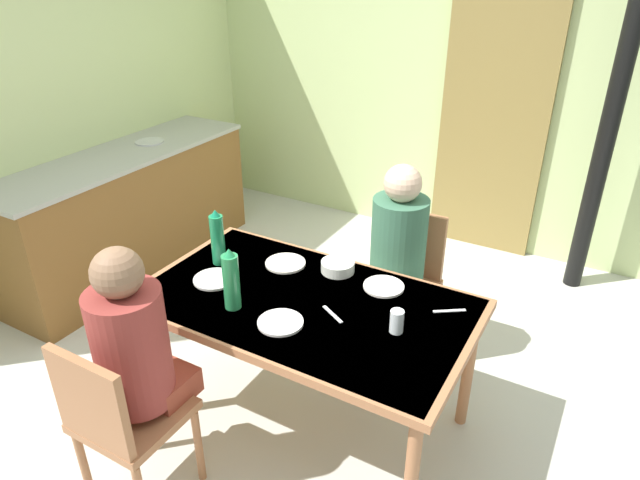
% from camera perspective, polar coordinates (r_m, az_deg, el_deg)
% --- Properties ---
extents(ground_plane, '(6.01, 6.01, 0.00)m').
position_cam_1_polar(ground_plane, '(3.29, -3.68, -14.30)').
color(ground_plane, beige).
extents(wall_back, '(4.34, 0.10, 2.58)m').
position_cam_1_polar(wall_back, '(4.64, 12.16, 15.71)').
color(wall_back, '#BED18D').
rests_on(wall_back, ground_plane).
extents(wall_left, '(0.10, 3.47, 2.58)m').
position_cam_1_polar(wall_left, '(4.42, -23.48, 13.55)').
color(wall_left, '#C0CF8F').
rests_on(wall_left, ground_plane).
extents(door_wooden, '(0.80, 0.05, 2.00)m').
position_cam_1_polar(door_wooden, '(4.52, 17.08, 10.98)').
color(door_wooden, olive).
rests_on(door_wooden, ground_plane).
extents(stove_pipe_column, '(0.12, 0.12, 2.58)m').
position_cam_1_polar(stove_pipe_column, '(4.09, 27.58, 11.72)').
color(stove_pipe_column, black).
rests_on(stove_pipe_column, ground_plane).
extents(kitchen_counter, '(0.61, 2.05, 0.91)m').
position_cam_1_polar(kitchen_counter, '(4.43, -18.85, 2.77)').
color(kitchen_counter, brown).
rests_on(kitchen_counter, ground_plane).
extents(dining_table, '(1.56, 0.90, 0.73)m').
position_cam_1_polar(dining_table, '(2.67, -1.61, -7.34)').
color(dining_table, '#A06641').
rests_on(dining_table, ground_plane).
extents(chair_near_diner, '(0.40, 0.40, 0.87)m').
position_cam_1_polar(chair_near_diner, '(2.53, -19.67, -16.62)').
color(chair_near_diner, '#A06641').
rests_on(chair_near_diner, ground_plane).
extents(chair_far_diner, '(0.40, 0.40, 0.87)m').
position_cam_1_polar(chair_far_diner, '(3.30, 8.47, -3.68)').
color(chair_far_diner, '#A06641').
rests_on(chair_far_diner, ground_plane).
extents(person_near_diner, '(0.30, 0.37, 0.77)m').
position_cam_1_polar(person_near_diner, '(2.41, -18.34, -9.94)').
color(person_near_diner, brown).
rests_on(person_near_diner, ground_plane).
extents(person_far_diner, '(0.30, 0.37, 0.77)m').
position_cam_1_polar(person_far_diner, '(3.05, 7.86, -0.28)').
color(person_far_diner, '#3B5F43').
rests_on(person_far_diner, ground_plane).
extents(water_bottle_green_near, '(0.08, 0.08, 0.30)m').
position_cam_1_polar(water_bottle_green_near, '(2.54, -8.99, -4.04)').
color(water_bottle_green_near, '#278349').
rests_on(water_bottle_green_near, dining_table).
extents(water_bottle_green_far, '(0.07, 0.07, 0.30)m').
position_cam_1_polar(water_bottle_green_far, '(2.91, -10.34, 0.18)').
color(water_bottle_green_far, '#1C7949').
rests_on(water_bottle_green_far, dining_table).
extents(serving_bowl_center, '(0.17, 0.17, 0.05)m').
position_cam_1_polar(serving_bowl_center, '(2.85, 1.81, -2.70)').
color(serving_bowl_center, silver).
rests_on(serving_bowl_center, dining_table).
extents(dinner_plate_near_left, '(0.20, 0.20, 0.01)m').
position_cam_1_polar(dinner_plate_near_left, '(2.74, 6.47, -4.69)').
color(dinner_plate_near_left, white).
rests_on(dinner_plate_near_left, dining_table).
extents(dinner_plate_near_right, '(0.21, 0.21, 0.01)m').
position_cam_1_polar(dinner_plate_near_right, '(2.83, -10.63, -3.92)').
color(dinner_plate_near_right, white).
rests_on(dinner_plate_near_right, dining_table).
extents(dinner_plate_far_center, '(0.20, 0.20, 0.01)m').
position_cam_1_polar(dinner_plate_far_center, '(2.49, -4.03, -8.33)').
color(dinner_plate_far_center, white).
rests_on(dinner_plate_far_center, dining_table).
extents(dinner_plate_far_side, '(0.21, 0.21, 0.01)m').
position_cam_1_polar(dinner_plate_far_side, '(2.92, -3.52, -2.36)').
color(dinner_plate_far_side, white).
rests_on(dinner_plate_far_side, dining_table).
extents(drinking_glass_by_near_diner, '(0.06, 0.06, 0.10)m').
position_cam_1_polar(drinking_glass_by_near_diner, '(2.43, 7.78, -8.16)').
color(drinking_glass_by_near_diner, silver).
rests_on(drinking_glass_by_near_diner, dining_table).
extents(cutlery_knife_near, '(0.13, 0.10, 0.00)m').
position_cam_1_polar(cutlery_knife_near, '(2.62, 12.98, -7.00)').
color(cutlery_knife_near, silver).
rests_on(cutlery_knife_near, dining_table).
extents(cutlery_fork_near, '(0.14, 0.09, 0.00)m').
position_cam_1_polar(cutlery_fork_near, '(2.54, 1.28, -7.52)').
color(cutlery_fork_near, silver).
rests_on(cutlery_fork_near, dining_table).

